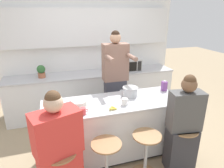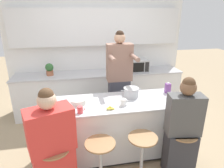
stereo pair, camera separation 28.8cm
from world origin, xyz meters
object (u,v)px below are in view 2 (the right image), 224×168
(bar_stool_rightmost, at_px, (181,152))
(person_seated_near, at_px, (182,133))
(coffee_cup_near, at_px, (80,110))
(microwave, at_px, (137,65))
(bar_stool_center_left, at_px, (101,162))
(kitchen_island, at_px, (113,128))
(banana_bunch, at_px, (110,108))
(juice_carton, at_px, (168,88))
(fruit_bowl, at_px, (78,102))
(person_cooking, at_px, (119,84))
(bar_stool_center_right, at_px, (142,156))
(person_wrapped_blanket, at_px, (53,148))
(potted_plant, at_px, (49,69))
(coffee_cup_far, at_px, (123,102))
(cooking_pot, at_px, (131,92))

(bar_stool_rightmost, relative_size, person_seated_near, 0.46)
(bar_stool_rightmost, xyz_separation_m, coffee_cup_near, (-1.30, 0.34, 0.58))
(bar_stool_rightmost, bearing_deg, microwave, 90.02)
(bar_stool_center_left, bearing_deg, kitchen_island, 65.30)
(banana_bunch, distance_m, juice_carton, 1.10)
(fruit_bowl, relative_size, banana_bunch, 1.69)
(person_cooking, bearing_deg, bar_stool_center_right, -89.06)
(person_cooking, bearing_deg, kitchen_island, -109.89)
(bar_stool_rightmost, distance_m, person_wrapped_blanket, 1.67)
(person_wrapped_blanket, distance_m, potted_plant, 2.11)
(coffee_cup_far, bearing_deg, bar_stool_center_left, -131.22)
(bar_stool_center_right, distance_m, bar_stool_rightmost, 0.54)
(person_seated_near, height_order, potted_plant, person_seated_near)
(juice_carton, distance_m, microwave, 1.28)
(kitchen_island, distance_m, potted_plant, 1.89)
(cooking_pot, height_order, potted_plant, potted_plant)
(bar_stool_rightmost, distance_m, juice_carton, 0.99)
(bar_stool_rightmost, distance_m, cooking_pot, 1.07)
(bar_stool_rightmost, distance_m, coffee_cup_far, 1.01)
(bar_stool_center_right, distance_m, coffee_cup_far, 0.75)
(person_seated_near, relative_size, coffee_cup_near, 13.70)
(person_seated_near, height_order, fruit_bowl, person_seated_near)
(fruit_bowl, distance_m, potted_plant, 1.56)
(bar_stool_center_right, height_order, coffee_cup_far, coffee_cup_far)
(bar_stool_center_right, xyz_separation_m, banana_bunch, (-0.36, 0.35, 0.56))
(microwave, bearing_deg, coffee_cup_far, -113.56)
(coffee_cup_far, height_order, juice_carton, juice_carton)
(cooking_pot, xyz_separation_m, fruit_bowl, (-0.81, -0.11, -0.04))
(bar_stool_rightmost, height_order, cooking_pot, cooking_pot)
(bar_stool_rightmost, bearing_deg, coffee_cup_near, 165.16)
(coffee_cup_far, bearing_deg, person_wrapped_blanket, -154.97)
(person_wrapped_blanket, relative_size, cooking_pot, 4.33)
(kitchen_island, height_order, coffee_cup_near, coffee_cup_near)
(juice_carton, relative_size, microwave, 0.37)
(coffee_cup_near, bearing_deg, microwave, 52.64)
(banana_bunch, xyz_separation_m, microwave, (0.90, 1.68, 0.11))
(kitchen_island, height_order, person_cooking, person_cooking)
(bar_stool_rightmost, height_order, potted_plant, potted_plant)
(bar_stool_center_left, distance_m, bar_stool_rightmost, 1.09)
(bar_stool_rightmost, xyz_separation_m, juice_carton, (0.12, 0.77, 0.62))
(coffee_cup_far, xyz_separation_m, juice_carton, (0.81, 0.32, 0.03))
(fruit_bowl, height_order, potted_plant, potted_plant)
(fruit_bowl, xyz_separation_m, microwave, (1.31, 1.43, 0.09))
(person_wrapped_blanket, xyz_separation_m, fruit_bowl, (0.33, 0.60, 0.28))
(coffee_cup_near, xyz_separation_m, microwave, (1.30, 1.70, 0.09))
(coffee_cup_near, distance_m, microwave, 2.14)
(person_wrapped_blanket, relative_size, potted_plant, 5.59)
(bar_stool_center_right, bearing_deg, person_wrapped_blanket, -179.80)
(juice_carton, bearing_deg, cooking_pot, -175.54)
(coffee_cup_near, bearing_deg, person_cooking, 52.18)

